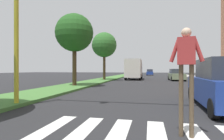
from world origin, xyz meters
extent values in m
plane|color=#262628|center=(0.00, 30.00, 0.00)|extent=(140.00, 140.00, 0.00)
cube|color=silver|center=(-3.15, 7.12, 0.00)|extent=(0.45, 2.20, 0.01)
cube|color=silver|center=(-2.25, 7.12, 0.00)|extent=(0.45, 2.20, 0.01)
cube|color=silver|center=(-1.35, 7.12, 0.00)|extent=(0.45, 2.20, 0.01)
cube|color=silver|center=(-0.45, 7.12, 0.00)|extent=(0.45, 2.20, 0.01)
cube|color=silver|center=(0.45, 7.12, 0.00)|extent=(0.45, 2.20, 0.01)
cube|color=#477A38|center=(-7.30, 28.00, 0.07)|extent=(3.14, 64.00, 0.15)
cylinder|color=#4C3823|center=(-7.13, 17.36, 1.98)|extent=(0.36, 0.36, 3.65)
sphere|color=#23561E|center=(-7.13, 17.36, 4.81)|extent=(3.34, 3.34, 3.34)
cylinder|color=#4C3823|center=(-6.88, 26.77, 2.07)|extent=(0.36, 0.36, 3.84)
sphere|color=#2D6628|center=(-6.88, 26.77, 5.04)|extent=(3.50, 3.50, 3.50)
cube|color=#9E9991|center=(8.23, 28.00, 0.07)|extent=(3.00, 64.00, 0.15)
cylinder|color=gold|center=(-6.03, 9.18, 3.15)|extent=(0.18, 0.18, 6.00)
cylinder|color=brown|center=(0.31, 7.15, 0.82)|extent=(0.12, 0.12, 1.65)
cylinder|color=brown|center=(0.10, 7.19, 0.82)|extent=(0.12, 0.12, 1.65)
cube|color=#B23333|center=(0.21, 7.17, 1.96)|extent=(0.42, 0.31, 0.62)
cylinder|color=#B23333|center=(0.44, 7.12, 1.99)|extent=(0.28, 0.14, 0.58)
cylinder|color=#B23333|center=(-0.03, 7.22, 1.99)|extent=(0.28, 0.14, 0.58)
sphere|color=beige|center=(0.21, 7.17, 2.38)|extent=(0.26, 0.26, 0.22)
cube|color=navy|center=(2.28, 10.69, 0.70)|extent=(2.11, 4.68, 0.96)
cylinder|color=black|center=(1.50, 12.57, 0.32)|extent=(0.25, 0.65, 0.64)
cylinder|color=black|center=(1.33, 8.88, 0.32)|extent=(0.25, 0.65, 0.64)
cube|color=gray|center=(3.09, 29.14, 0.61)|extent=(1.93, 4.24, 0.79)
cube|color=#2D333D|center=(3.09, 29.35, 1.33)|extent=(1.64, 1.93, 0.64)
cylinder|color=black|center=(3.96, 27.53, 0.32)|extent=(0.24, 0.65, 0.64)
cylinder|color=black|center=(2.33, 27.48, 0.32)|extent=(0.24, 0.65, 0.64)
cylinder|color=black|center=(3.86, 30.81, 0.32)|extent=(0.24, 0.65, 0.64)
cylinder|color=black|center=(2.22, 30.76, 0.32)|extent=(0.24, 0.65, 0.64)
cube|color=silver|center=(-3.24, 41.99, 0.64)|extent=(1.90, 4.20, 0.83)
cube|color=#2D333D|center=(-3.24, 41.78, 1.39)|extent=(1.63, 1.91, 0.68)
cylinder|color=black|center=(-4.10, 43.60, 0.32)|extent=(0.23, 0.64, 0.64)
cylinder|color=black|center=(-2.45, 43.64, 0.32)|extent=(0.23, 0.64, 0.64)
cylinder|color=black|center=(-4.04, 40.34, 0.32)|extent=(0.23, 0.64, 0.64)
cylinder|color=black|center=(-2.38, 40.37, 0.32)|extent=(0.23, 0.64, 0.64)
cube|color=navy|center=(-0.58, 52.87, 0.62)|extent=(1.85, 4.34, 0.80)
cube|color=#2D333D|center=(-0.58, 52.65, 1.35)|extent=(1.59, 1.97, 0.65)
cylinder|color=black|center=(-1.35, 54.59, 0.32)|extent=(0.23, 0.64, 0.64)
cylinder|color=black|center=(0.26, 54.56, 0.32)|extent=(0.23, 0.64, 0.64)
cylinder|color=black|center=(-1.41, 51.18, 0.32)|extent=(0.23, 0.64, 0.64)
cylinder|color=black|center=(0.20, 51.15, 0.32)|extent=(0.23, 0.64, 0.64)
cube|color=#B7B7BC|center=(-3.03, 32.64, 1.45)|extent=(2.30, 2.00, 2.20)
cube|color=beige|center=(-3.03, 29.54, 1.75)|extent=(2.30, 4.20, 2.70)
cylinder|color=black|center=(-4.08, 32.64, 0.45)|extent=(0.30, 0.90, 0.90)
cylinder|color=black|center=(-1.98, 32.64, 0.45)|extent=(0.30, 0.90, 0.90)
cylinder|color=black|center=(-4.08, 28.49, 0.45)|extent=(0.30, 0.90, 0.90)
cylinder|color=black|center=(-1.98, 28.49, 0.45)|extent=(0.30, 0.90, 0.90)
camera|label=1|loc=(-0.61, 2.92, 1.53)|focal=28.09mm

